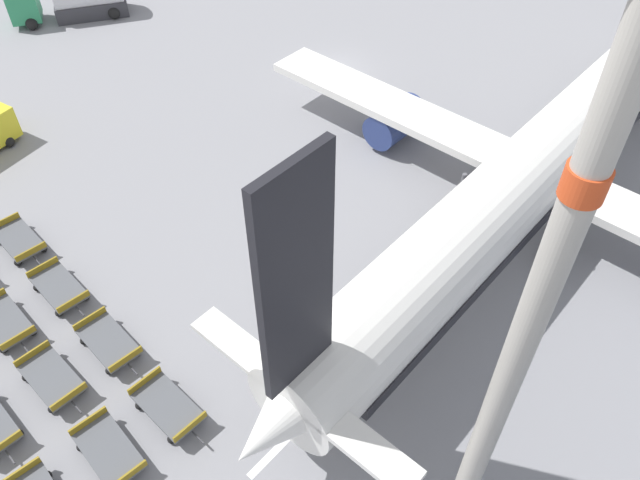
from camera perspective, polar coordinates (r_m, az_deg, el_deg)
ground_plane at (r=43.86m, az=1.35°, el=15.21°), size 500.00×500.00×0.00m
airplane at (r=32.96m, az=20.39°, el=7.44°), size 33.71×42.96×13.45m
baggage_dolly_row_mid_a_col_b at (r=30.20m, az=-26.84°, el=-6.73°), size 3.69×1.81×0.92m
baggage_dolly_row_mid_a_col_c at (r=27.57m, az=-23.30°, el=-11.54°), size 3.67×1.74×0.92m
baggage_dolly_row_mid_a_col_d at (r=25.13m, az=-18.73°, el=-17.82°), size 3.70×1.87×0.92m
baggage_dolly_row_mid_b_col_a at (r=33.59m, az=-25.80°, el=-0.04°), size 3.69×1.82×0.92m
baggage_dolly_row_mid_b_col_b at (r=30.57m, az=-22.73°, el=-4.07°), size 3.69×1.81×0.92m
baggage_dolly_row_mid_b_col_c at (r=27.82m, az=-18.74°, el=-8.85°), size 3.69×1.81×0.92m
baggage_dolly_row_mid_b_col_d at (r=25.45m, az=-13.72°, el=-14.59°), size 3.66×1.73×0.92m
apron_light_mast at (r=14.22m, az=18.03°, el=-8.77°), size 2.00×0.77×19.78m
stand_guidance_stripe at (r=28.91m, az=9.70°, el=-5.10°), size 0.35×22.46×0.01m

